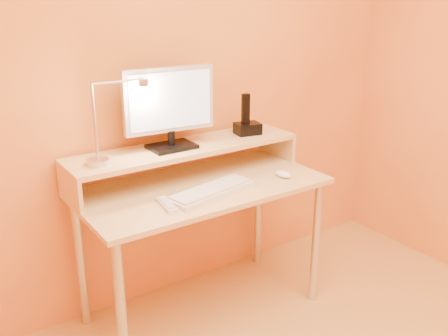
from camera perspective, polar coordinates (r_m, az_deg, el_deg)
wall_back at (r=2.54m, az=-6.65°, el=11.51°), size 3.00×0.04×2.50m
desk_leg_fl at (r=2.17m, az=-11.72°, el=-16.19°), size 0.04×0.04×0.69m
desk_leg_fr at (r=2.70m, az=10.52°, el=-8.49°), size 0.04×0.04×0.69m
desk_leg_bl at (r=2.57m, az=-16.16°, el=-10.45°), size 0.04×0.04×0.69m
desk_leg_br at (r=3.03m, az=3.91°, el=-4.91°), size 0.04×0.04×0.69m
desk_lower at (r=2.41m, az=-2.58°, el=-2.21°), size 1.20×0.60×0.02m
shelf_riser_left at (r=2.29m, az=-17.35°, el=-2.18°), size 0.02×0.30×0.14m
shelf_riser_right at (r=2.83m, az=6.02°, el=2.74°), size 0.02×0.30×0.14m
desk_shelf at (r=2.48m, az=-4.47°, el=2.30°), size 1.20×0.30×0.02m
monitor_foot at (r=2.44m, az=-6.03°, el=2.48°), size 0.22×0.16×0.02m
monitor_neck at (r=2.42m, az=-6.06°, el=3.48°), size 0.04×0.04×0.07m
monitor_panel at (r=2.39m, az=-6.34°, el=7.80°), size 0.45×0.08×0.31m
monitor_back at (r=2.41m, az=-6.60°, el=7.89°), size 0.41×0.05×0.26m
monitor_screen at (r=2.37m, az=-6.12°, el=7.73°), size 0.41×0.04×0.27m
lamp_base at (r=2.26m, az=-14.30°, el=0.70°), size 0.10×0.10×0.02m
lamp_post at (r=2.21m, az=-14.68°, el=5.06°), size 0.01×0.01×0.33m
lamp_arm at (r=2.22m, az=-12.11°, el=9.67°), size 0.24×0.01×0.01m
lamp_head at (r=2.27m, az=-9.26°, el=9.68°), size 0.04×0.04×0.03m
lamp_bulb at (r=2.27m, az=-9.24°, el=9.28°), size 0.03×0.03×0.00m
phone_dock at (r=2.67m, az=2.73°, el=4.56°), size 0.15×0.12×0.06m
phone_handset at (r=2.63m, az=2.50°, el=6.82°), size 0.04×0.03×0.16m
phone_led at (r=2.66m, az=4.17°, el=4.46°), size 0.01×0.00×0.04m
keyboard at (r=2.29m, az=-1.48°, el=-2.75°), size 0.46×0.22×0.02m
mouse at (r=2.51m, az=6.84°, el=-0.69°), size 0.06×0.10×0.03m
remote_control at (r=2.17m, az=-6.59°, el=-4.24°), size 0.07×0.17×0.02m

